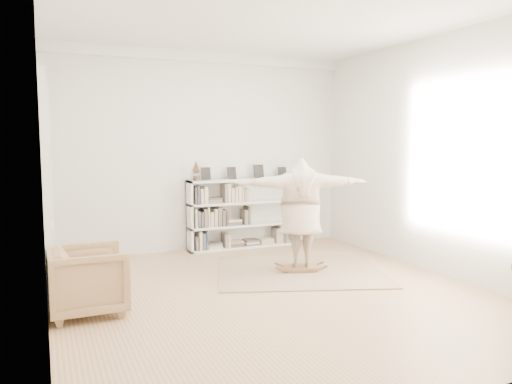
% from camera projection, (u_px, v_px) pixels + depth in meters
% --- Properties ---
extents(floor, '(6.00, 6.00, 0.00)m').
position_uv_depth(floor, '(273.00, 293.00, 6.61)').
color(floor, '#A17853').
rests_on(floor, ground).
extents(room_shell, '(6.00, 6.00, 6.00)m').
position_uv_depth(room_shell, '(203.00, 57.00, 8.93)').
color(room_shell, silver).
rests_on(room_shell, floor).
extents(doors, '(0.09, 1.78, 2.92)m').
position_uv_depth(doors, '(46.00, 188.00, 6.59)').
color(doors, white).
rests_on(doors, floor).
extents(bookshelf, '(2.20, 0.35, 1.64)m').
position_uv_depth(bookshelf, '(245.00, 214.00, 9.41)').
color(bookshelf, silver).
rests_on(bookshelf, floor).
extents(armchair, '(0.88, 0.86, 0.79)m').
position_uv_depth(armchair, '(88.00, 280.00, 5.83)').
color(armchair, tan).
rests_on(armchair, floor).
extents(rug, '(3.02, 2.71, 0.02)m').
position_uv_depth(rug, '(300.00, 271.00, 7.69)').
color(rug, tan).
rests_on(rug, floor).
extents(rocker_board, '(0.61, 0.48, 0.11)m').
position_uv_depth(rocker_board, '(300.00, 267.00, 7.68)').
color(rocker_board, brown).
rests_on(rocker_board, rug).
extents(person, '(2.12, 1.20, 1.67)m').
position_uv_depth(person, '(301.00, 210.00, 7.59)').
color(person, beige).
rests_on(person, rocker_board).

